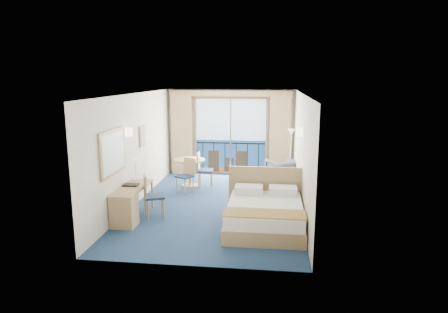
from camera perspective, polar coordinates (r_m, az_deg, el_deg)
floor at (r=9.88m, az=-1.02°, el=-6.89°), size 6.50×6.50×0.00m
room_walls at (r=9.47m, az=-1.06°, el=3.37°), size 4.04×6.54×2.72m
balcony_door at (r=12.73m, az=0.92°, el=2.55°), size 2.36×0.03×2.52m
curtain_left at (r=12.81m, az=-6.04°, el=3.16°), size 0.65×0.22×2.55m
curtain_right at (r=12.50m, az=7.98°, el=2.90°), size 0.65×0.22×2.55m
pelmet at (r=12.47m, az=0.92°, el=9.01°), size 3.80×0.25×0.18m
mirror at (r=8.59m, az=-15.61°, el=0.58°), size 0.05×1.25×0.95m
wall_print at (r=10.38m, az=-11.56°, el=2.86°), size 0.04×0.42×0.52m
sconce_left at (r=9.36m, az=-13.45°, el=3.41°), size 0.18×0.18×0.18m
sconce_right at (r=9.25m, az=10.82°, el=3.43°), size 0.18×0.18×0.18m
bed at (r=8.41m, az=5.86°, el=-8.09°), size 1.72×2.04×1.08m
nightstand at (r=9.87m, az=9.33°, el=-5.32°), size 0.44×0.42×0.57m
phone at (r=9.77m, az=9.42°, el=-3.52°), size 0.18×0.14×0.08m
armchair at (r=11.69m, az=8.43°, el=-2.21°), size 1.10×1.10×0.74m
floor_lamp at (r=11.87m, az=9.54°, el=2.05°), size 0.22×0.22×1.59m
desk at (r=8.75m, az=-13.83°, el=-6.98°), size 0.52×1.51×0.71m
desk_chair at (r=9.03m, az=-10.43°, el=-5.18°), size 0.55×0.55×0.98m
folder at (r=9.16m, az=-13.16°, el=-3.95°), size 0.34×0.26×0.03m
desk_lamp at (r=9.45m, az=-12.55°, el=-1.23°), size 0.13×0.13×0.50m
round_table at (r=11.41m, az=-4.91°, el=-1.32°), size 0.87×0.87×0.79m
table_chair_a at (r=11.32m, az=-3.10°, el=-1.60°), size 0.46×0.45×0.99m
table_chair_b at (r=10.88m, az=-5.35°, el=-2.36°), size 0.55×0.55×0.92m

